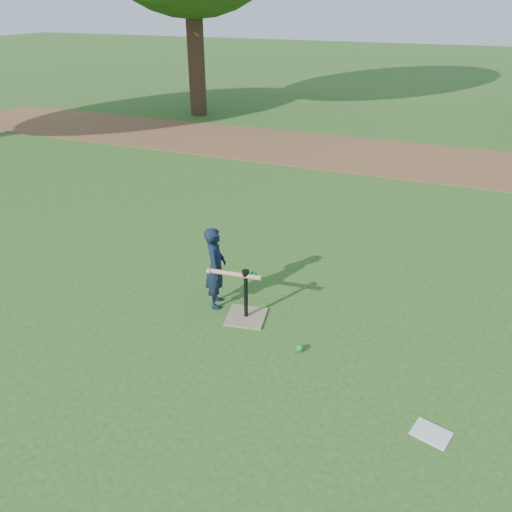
% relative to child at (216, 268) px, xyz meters
% --- Properties ---
extents(ground, '(80.00, 80.00, 0.00)m').
position_rel_child_xyz_m(ground, '(0.70, -0.50, -0.50)').
color(ground, '#285116').
rests_on(ground, ground).
extents(dirt_strip, '(24.00, 3.00, 0.01)m').
position_rel_child_xyz_m(dirt_strip, '(0.70, 7.00, -0.49)').
color(dirt_strip, brown).
rests_on(dirt_strip, ground).
extents(child, '(0.36, 0.43, 0.99)m').
position_rel_child_xyz_m(child, '(0.00, 0.00, 0.00)').
color(child, black).
rests_on(child, ground).
extents(wiffle_ball_ground, '(0.08, 0.08, 0.08)m').
position_rel_child_xyz_m(wiffle_ball_ground, '(1.19, -0.48, -0.46)').
color(wiffle_ball_ground, '#0C892B').
rests_on(wiffle_ball_ground, ground).
extents(clipboard, '(0.35, 0.30, 0.01)m').
position_rel_child_xyz_m(clipboard, '(2.55, -1.12, -0.49)').
color(clipboard, silver).
rests_on(clipboard, ground).
extents(batting_tee, '(0.50, 0.50, 0.61)m').
position_rel_child_xyz_m(batting_tee, '(0.43, -0.13, -0.39)').
color(batting_tee, '#8B7D58').
rests_on(batting_tee, ground).
extents(swing_action, '(0.63, 0.21, 0.09)m').
position_rel_child_xyz_m(swing_action, '(0.32, -0.14, 0.05)').
color(swing_action, tan).
rests_on(swing_action, ground).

